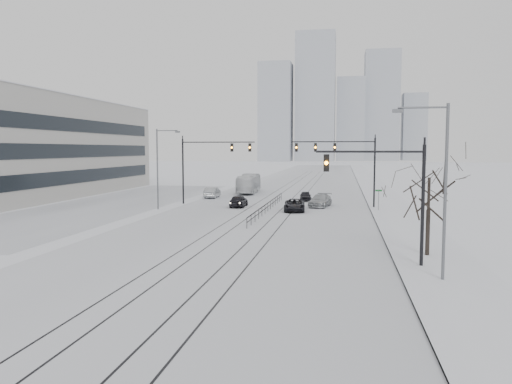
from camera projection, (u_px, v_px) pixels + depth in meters
name	position (u px, v px, depth m)	size (l,w,h in m)	color
ground	(178.00, 286.00, 24.54)	(500.00, 500.00, 0.00)	white
road	(294.00, 190.00, 83.43)	(22.00, 260.00, 0.02)	silver
sidewalk_east	(377.00, 190.00, 81.12)	(5.00, 260.00, 0.16)	silver
curb	(362.00, 190.00, 81.54)	(0.10, 260.00, 0.12)	gray
parking_strip	(116.00, 203.00, 62.31)	(14.00, 60.00, 0.03)	silver
tram_rails	(279.00, 202.00, 63.80)	(5.30, 180.00, 0.01)	black
skyline	(338.00, 108.00, 289.65)	(96.00, 48.00, 72.00)	#9EA3AD
traffic_mast_near	(394.00, 188.00, 28.19)	(6.10, 0.37, 7.00)	black
traffic_mast_ne	(345.00, 158.00, 57.00)	(9.60, 0.37, 8.00)	black
traffic_mast_nw	(206.00, 159.00, 60.85)	(9.10, 0.37, 8.00)	black
street_light_east	(439.00, 180.00, 24.87)	(2.73, 0.25, 9.00)	#595B60
street_light_west	(160.00, 163.00, 55.62)	(2.73, 0.25, 9.00)	#595B60
bare_tree	(429.00, 186.00, 30.73)	(4.40, 4.40, 6.10)	black
median_fence	(268.00, 207.00, 53.94)	(0.06, 24.00, 1.00)	black
street_sign	(379.00, 197.00, 53.80)	(0.70, 0.06, 2.40)	#595B60
sedan_sb_inner	(239.00, 201.00, 58.18)	(1.68, 4.17, 1.42)	black
sedan_sb_outer	(212.00, 193.00, 69.19)	(1.57, 4.50, 1.48)	#A4A8AC
sedan_nb_front	(294.00, 205.00, 54.17)	(2.20, 4.77, 1.33)	black
sedan_nb_right	(320.00, 201.00, 58.48)	(2.03, 5.00, 1.45)	#9CA0A3
sedan_nb_far	(305.00, 196.00, 65.09)	(1.46, 3.63, 1.24)	black
box_truck	(249.00, 184.00, 76.68)	(2.43, 10.37, 2.89)	silver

